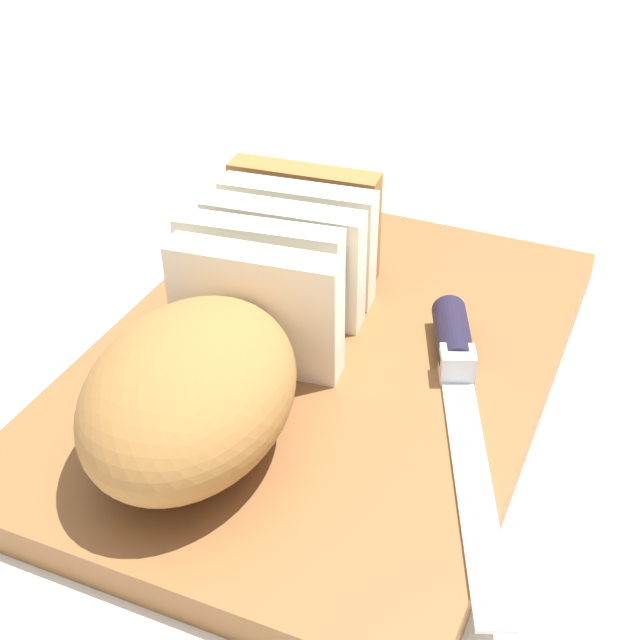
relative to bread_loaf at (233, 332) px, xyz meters
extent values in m
plane|color=silver|center=(0.06, -0.04, -0.07)|extent=(3.00, 3.00, 0.00)
cube|color=brown|center=(0.06, -0.04, -0.06)|extent=(0.44, 0.31, 0.02)
ellipsoid|color=#996633|center=(-0.07, -0.01, 0.00)|extent=(0.18, 0.13, 0.09)
cube|color=#F2E8CC|center=(0.03, 0.00, 0.00)|extent=(0.04, 0.12, 0.09)
cube|color=#F2E8CC|center=(0.06, 0.01, 0.00)|extent=(0.05, 0.12, 0.09)
cube|color=#F2E8CC|center=(0.09, 0.01, 0.00)|extent=(0.04, 0.12, 0.09)
cube|color=#F2E8CC|center=(0.12, 0.01, 0.00)|extent=(0.04, 0.12, 0.09)
cube|color=#996633|center=(0.16, 0.02, 0.00)|extent=(0.04, 0.12, 0.09)
cube|color=silver|center=(-0.03, -0.17, -0.04)|extent=(0.20, 0.10, 0.00)
cylinder|color=black|center=(0.10, -0.12, -0.03)|extent=(0.07, 0.05, 0.02)
cube|color=silver|center=(0.07, -0.13, -0.03)|extent=(0.03, 0.03, 0.02)
sphere|color=tan|center=(0.09, 0.02, -0.04)|extent=(0.01, 0.01, 0.01)
sphere|color=tan|center=(0.03, -0.01, -0.04)|extent=(0.00, 0.00, 0.00)
camera|label=1|loc=(-0.43, -0.25, 0.34)|focal=51.98mm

